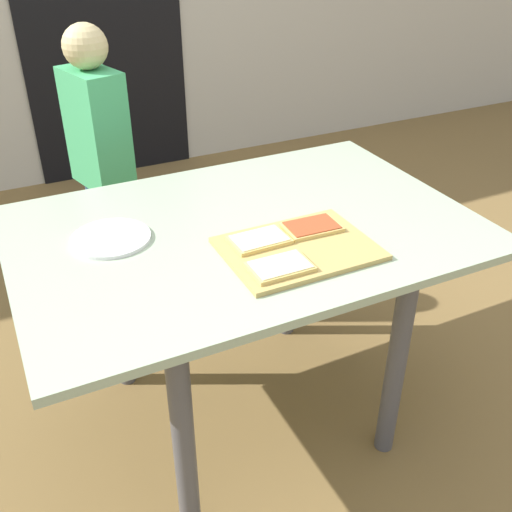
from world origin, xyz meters
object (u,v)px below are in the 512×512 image
object	(u,v)px
cutting_board	(298,249)
pizza_slice_far_left	(259,240)
plate_white_left	(111,238)
child_left	(102,162)
pizza_slice_near_left	(280,267)
pizza_slice_far_right	(312,227)
dining_table	(246,257)

from	to	relation	value
cutting_board	pizza_slice_far_left	bearing A→B (deg)	141.32
plate_white_left	cutting_board	bearing A→B (deg)	-32.52
plate_white_left	child_left	xyz separation A→B (m)	(0.13, 0.70, -0.07)
cutting_board	pizza_slice_near_left	distance (m)	0.12
pizza_slice_far_right	plate_white_left	distance (m)	0.52
dining_table	cutting_board	bearing A→B (deg)	-70.37
cutting_board	child_left	xyz separation A→B (m)	(-0.28, 0.96, -0.07)
cutting_board	pizza_slice_far_right	distance (m)	0.10
dining_table	pizza_slice_far_right	distance (m)	0.22
dining_table	pizza_slice_near_left	size ratio (longest dim) A/B	8.36
child_left	pizza_slice_near_left	bearing A→B (deg)	-79.72
pizza_slice_far_left	plate_white_left	world-z (taller)	pizza_slice_far_left
plate_white_left	child_left	distance (m)	0.71
plate_white_left	pizza_slice_near_left	bearing A→B (deg)	-46.23
pizza_slice_near_left	cutting_board	bearing A→B (deg)	38.87
pizza_slice_near_left	pizza_slice_far_left	xyz separation A→B (m)	(0.01, 0.13, 0.00)
cutting_board	plate_white_left	distance (m)	0.49
pizza_slice_far_right	cutting_board	bearing A→B (deg)	-140.41
cutting_board	pizza_slice_far_right	xyz separation A→B (m)	(0.08, 0.06, 0.01)
cutting_board	child_left	bearing A→B (deg)	106.12
pizza_slice_near_left	child_left	size ratio (longest dim) A/B	0.13
cutting_board	pizza_slice_near_left	xyz separation A→B (m)	(-0.09, -0.07, 0.01)
pizza_slice_far_right	child_left	bearing A→B (deg)	111.52
pizza_slice_near_left	pizza_slice_far_right	size ratio (longest dim) A/B	0.98
dining_table	pizza_slice_far_right	xyz separation A→B (m)	(0.14, -0.11, 0.12)
plate_white_left	dining_table	bearing A→B (deg)	-13.62
pizza_slice_far_right	child_left	distance (m)	0.96
cutting_board	plate_white_left	xyz separation A→B (m)	(-0.41, 0.26, -0.00)
cutting_board	pizza_slice_far_left	distance (m)	0.10
child_left	pizza_slice_far_right	bearing A→B (deg)	-68.48
pizza_slice_far_right	pizza_slice_far_left	bearing A→B (deg)	-179.81
dining_table	cutting_board	world-z (taller)	cutting_board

